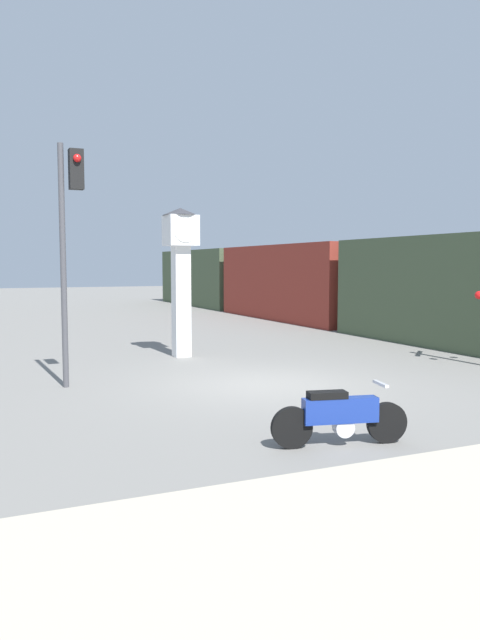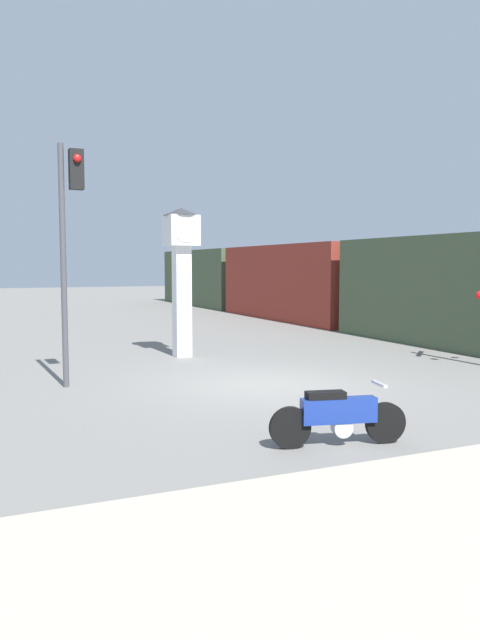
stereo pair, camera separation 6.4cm
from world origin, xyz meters
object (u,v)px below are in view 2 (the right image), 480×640
at_px(clock_tower, 182,258).
at_px(freight_train, 296,282).
at_px(motorcycle, 338,416).
at_px(traffic_light, 69,223).

xyz_separation_m(clock_tower, freight_train, (8.67, 9.22, -0.98)).
relative_size(motorcycle, clock_tower, 0.48).
distance_m(motorcycle, freight_train, 20.47).
relative_size(motorcycle, traffic_light, 0.39).
relative_size(clock_tower, freight_train, 0.12).
bearing_deg(clock_tower, freight_train, 46.76).
height_order(clock_tower, traffic_light, traffic_light).
height_order(clock_tower, freight_train, clock_tower).
bearing_deg(traffic_light, freight_train, 45.55).
relative_size(clock_tower, traffic_light, 0.82).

